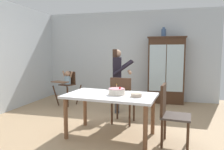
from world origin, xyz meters
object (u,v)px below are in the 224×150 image
(ceramic_vase, at_px, (164,33))
(dining_chair_right_end, at_px, (169,110))
(high_chair_with_toddler, at_px, (67,82))
(birthday_cake, at_px, (117,91))
(adult_person, at_px, (117,73))
(china_cabinet, at_px, (166,70))
(serving_bowl, at_px, (136,95))
(dining_chair_far_side, at_px, (122,97))
(dining_table, at_px, (111,100))

(ceramic_vase, bearing_deg, dining_chair_right_end, -86.77)
(high_chair_with_toddler, bearing_deg, ceramic_vase, 38.06)
(birthday_cake, bearing_deg, adult_person, 102.54)
(ceramic_vase, bearing_deg, china_cabinet, -2.25)
(serving_bowl, distance_m, dining_chair_far_side, 0.87)
(china_cabinet, distance_m, high_chair_with_toddler, 2.82)
(ceramic_vase, bearing_deg, birthday_cake, -104.25)
(dining_chair_far_side, bearing_deg, serving_bowl, 122.12)
(adult_person, height_order, birthday_cake, adult_person)
(ceramic_vase, bearing_deg, serving_bowl, -97.17)
(high_chair_with_toddler, distance_m, birthday_cake, 2.59)
(birthday_cake, relative_size, serving_bowl, 1.56)
(high_chair_with_toddler, distance_m, dining_chair_far_side, 2.13)
(serving_bowl, bearing_deg, dining_chair_right_end, 0.23)
(china_cabinet, xyz_separation_m, ceramic_vase, (-0.09, 0.00, 1.06))
(high_chair_with_toddler, distance_m, adult_person, 1.57)
(serving_bowl, height_order, dining_chair_right_end, dining_chair_right_end)
(ceramic_vase, height_order, adult_person, ceramic_vase)
(high_chair_with_toddler, height_order, serving_bowl, high_chair_with_toddler)
(ceramic_vase, distance_m, high_chair_with_toddler, 3.03)
(ceramic_vase, distance_m, serving_bowl, 3.17)
(adult_person, relative_size, dining_chair_right_end, 1.59)
(china_cabinet, bearing_deg, ceramic_vase, 177.75)
(high_chair_with_toddler, distance_m, dining_table, 2.51)
(high_chair_with_toddler, height_order, birthday_cake, high_chair_with_toddler)
(ceramic_vase, relative_size, dining_chair_far_side, 0.28)
(serving_bowl, bearing_deg, high_chair_with_toddler, 138.48)
(birthday_cake, xyz_separation_m, dining_chair_right_end, (0.87, -0.09, -0.24))
(birthday_cake, relative_size, dining_chair_far_side, 0.29)
(ceramic_vase, distance_m, adult_person, 1.97)
(ceramic_vase, relative_size, dining_table, 0.17)
(adult_person, distance_m, dining_table, 1.53)
(ceramic_vase, xyz_separation_m, high_chair_with_toddler, (-2.53, -0.97, -1.36))
(dining_chair_far_side, bearing_deg, ceramic_vase, -104.76)
(birthday_cake, relative_size, dining_chair_right_end, 0.29)
(ceramic_vase, xyz_separation_m, birthday_cake, (-0.71, -2.79, -1.22))
(ceramic_vase, height_order, birthday_cake, ceramic_vase)
(dining_chair_far_side, bearing_deg, adult_person, -66.29)
(high_chair_with_toddler, relative_size, adult_person, 0.62)
(high_chair_with_toddler, xyz_separation_m, dining_chair_far_side, (1.78, -1.17, -0.10))
(high_chair_with_toddler, distance_m, serving_bowl, 2.90)
(china_cabinet, bearing_deg, dining_chair_far_side, -111.64)
(china_cabinet, relative_size, ceramic_vase, 7.01)
(adult_person, bearing_deg, dining_chair_right_end, -155.67)
(birthday_cake, height_order, dining_chair_right_end, dining_chair_right_end)
(dining_table, height_order, dining_chair_right_end, dining_chair_right_end)
(ceramic_vase, bearing_deg, dining_chair_far_side, -109.40)
(dining_chair_right_end, bearing_deg, birthday_cake, 90.39)
(adult_person, bearing_deg, dining_chair_far_side, -173.99)
(dining_chair_far_side, bearing_deg, birthday_cake, 98.48)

